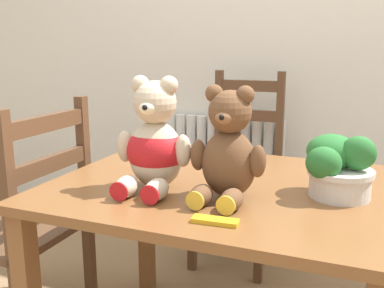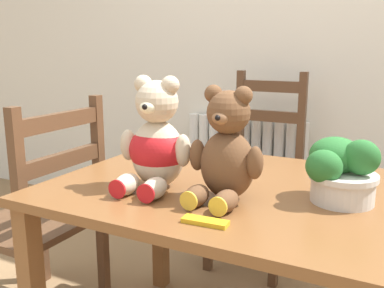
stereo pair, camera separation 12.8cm
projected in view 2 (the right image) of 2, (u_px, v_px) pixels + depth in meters
name	position (u px, v px, depth m)	size (l,w,h in m)	color
wall_back	(318.00, 18.00, 2.34)	(8.00, 0.04, 2.60)	silver
radiator	(244.00, 181.00, 2.67)	(0.78, 0.10, 0.73)	white
dining_table	(227.00, 214.00, 1.41)	(1.10, 0.87, 0.70)	brown
wooden_chair_behind	(259.00, 173.00, 2.29)	(0.39, 0.46, 1.01)	brown
wooden_chair_side	(42.00, 217.00, 1.76)	(0.42, 0.46, 0.94)	brown
teddy_bear_left	(156.00, 144.00, 1.34)	(0.25, 0.26, 0.35)	beige
teddy_bear_right	(226.00, 152.00, 1.23)	(0.23, 0.23, 0.33)	brown
potted_plant	(340.00, 171.00, 1.22)	(0.20, 0.20, 0.19)	beige
chocolate_bar	(205.00, 222.00, 1.07)	(0.12, 0.04, 0.01)	gold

